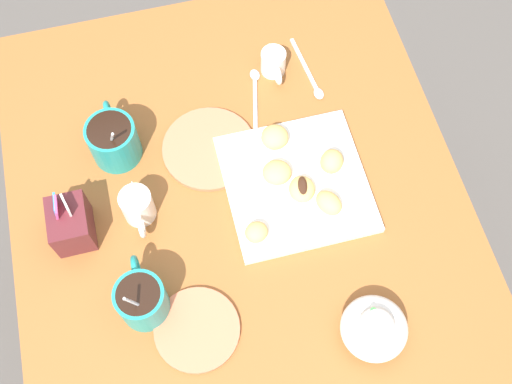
% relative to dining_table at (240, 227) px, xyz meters
% --- Properties ---
extents(ground_plane, '(8.00, 8.00, 0.00)m').
position_rel_dining_table_xyz_m(ground_plane, '(0.00, 0.00, -0.61)').
color(ground_plane, '#514C47').
extents(dining_table, '(1.01, 0.86, 0.75)m').
position_rel_dining_table_xyz_m(dining_table, '(0.00, 0.00, 0.00)').
color(dining_table, '#935628').
rests_on(dining_table, ground_plane).
extents(pastry_plate_square, '(0.27, 0.27, 0.02)m').
position_rel_dining_table_xyz_m(pastry_plate_square, '(0.01, -0.11, 0.14)').
color(pastry_plate_square, white).
rests_on(pastry_plate_square, dining_table).
extents(coffee_mug_teal_left, '(0.13, 0.09, 0.14)m').
position_rel_dining_table_xyz_m(coffee_mug_teal_left, '(-0.16, 0.21, 0.18)').
color(coffee_mug_teal_left, teal).
rests_on(coffee_mug_teal_left, dining_table).
extents(coffee_mug_teal_right, '(0.13, 0.10, 0.14)m').
position_rel_dining_table_xyz_m(coffee_mug_teal_right, '(0.16, 0.21, 0.18)').
color(coffee_mug_teal_right, teal).
rests_on(coffee_mug_teal_right, dining_table).
extents(cream_pitcher_white, '(0.10, 0.06, 0.07)m').
position_rel_dining_table_xyz_m(cream_pitcher_white, '(0.02, 0.19, 0.17)').
color(cream_pitcher_white, white).
rests_on(cream_pitcher_white, dining_table).
extents(sugar_caddy, '(0.09, 0.07, 0.11)m').
position_rel_dining_table_xyz_m(sugar_caddy, '(0.01, 0.31, 0.17)').
color(sugar_caddy, '#561E23').
rests_on(sugar_caddy, dining_table).
extents(ice_cream_bowl, '(0.12, 0.12, 0.09)m').
position_rel_dining_table_xyz_m(ice_cream_bowl, '(-0.30, -0.17, 0.17)').
color(ice_cream_bowl, white).
rests_on(ice_cream_bowl, dining_table).
extents(chocolate_sauce_pitcher, '(0.09, 0.05, 0.06)m').
position_rel_dining_table_xyz_m(chocolate_sauce_pitcher, '(0.28, -0.14, 0.16)').
color(chocolate_sauce_pitcher, white).
rests_on(chocolate_sauce_pitcher, dining_table).
extents(saucer_coral_left, '(0.19, 0.19, 0.01)m').
position_rel_dining_table_xyz_m(saucer_coral_left, '(0.12, 0.03, 0.14)').
color(saucer_coral_left, '#E5704C').
rests_on(saucer_coral_left, dining_table).
extents(saucer_coral_right, '(0.15, 0.15, 0.01)m').
position_rel_dining_table_xyz_m(saucer_coral_right, '(-0.22, 0.13, 0.14)').
color(saucer_coral_right, '#E5704C').
rests_on(saucer_coral_right, dining_table).
extents(loose_spoon_near_saucer, '(0.16, 0.05, 0.01)m').
position_rel_dining_table_xyz_m(loose_spoon_near_saucer, '(0.23, -0.09, 0.14)').
color(loose_spoon_near_saucer, silver).
rests_on(loose_spoon_near_saucer, dining_table).
extents(loose_spoon_by_plate, '(0.16, 0.03, 0.01)m').
position_rel_dining_table_xyz_m(loose_spoon_by_plate, '(0.24, -0.21, 0.14)').
color(loose_spoon_by_plate, silver).
rests_on(loose_spoon_by_plate, dining_table).
extents(beignet_0, '(0.06, 0.06, 0.04)m').
position_rel_dining_table_xyz_m(beignet_0, '(0.10, -0.10, 0.17)').
color(beignet_0, '#E5B260').
rests_on(beignet_0, pastry_plate_square).
extents(beignet_1, '(0.06, 0.06, 0.03)m').
position_rel_dining_table_xyz_m(beignet_1, '(-0.02, -0.12, 0.16)').
color(beignet_1, '#E5B260').
rests_on(beignet_1, pastry_plate_square).
extents(chocolate_drizzle_1, '(0.04, 0.02, 0.00)m').
position_rel_dining_table_xyz_m(chocolate_drizzle_1, '(-0.02, -0.12, 0.18)').
color(chocolate_drizzle_1, '#381E11').
rests_on(chocolate_drizzle_1, beignet_1).
extents(beignet_2, '(0.07, 0.06, 0.04)m').
position_rel_dining_table_xyz_m(beignet_2, '(-0.06, -0.16, 0.17)').
color(beignet_2, '#E5B260').
rests_on(beignet_2, pastry_plate_square).
extents(beignet_3, '(0.06, 0.07, 0.03)m').
position_rel_dining_table_xyz_m(beignet_3, '(0.03, -0.08, 0.17)').
color(beignet_3, '#E5B260').
rests_on(beignet_3, pastry_plate_square).
extents(beignet_4, '(0.05, 0.05, 0.03)m').
position_rel_dining_table_xyz_m(beignet_4, '(-0.08, -0.01, 0.16)').
color(beignet_4, '#E5B260').
rests_on(beignet_4, pastry_plate_square).
extents(beignet_5, '(0.07, 0.06, 0.04)m').
position_rel_dining_table_xyz_m(beignet_5, '(0.02, -0.19, 0.17)').
color(beignet_5, '#E5B260').
rests_on(beignet_5, pastry_plate_square).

